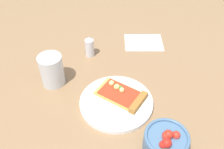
# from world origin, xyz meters

# --- Properties ---
(ground_plane) EXTENTS (2.40, 2.40, 0.00)m
(ground_plane) POSITION_xyz_m (0.00, 0.00, 0.00)
(ground_plane) COLOR #93704C
(ground_plane) RESTS_ON ground
(plate) EXTENTS (0.22, 0.22, 0.01)m
(plate) POSITION_xyz_m (0.02, -0.03, 0.01)
(plate) COLOR white
(plate) RESTS_ON ground_plane
(pizza_slice_main) EXTENTS (0.17, 0.15, 0.03)m
(pizza_slice_main) POSITION_xyz_m (0.01, -0.00, 0.02)
(pizza_slice_main) COLOR gold
(pizza_slice_main) RESTS_ON plate
(salad_bowl) EXTENTS (0.11, 0.11, 0.08)m
(salad_bowl) POSITION_xyz_m (0.21, 0.03, 0.03)
(salad_bowl) COLOR #4C7299
(salad_bowl) RESTS_ON ground_plane
(soda_glass) EXTENTS (0.08, 0.08, 0.11)m
(soda_glass) POSITION_xyz_m (-0.15, -0.18, 0.05)
(soda_glass) COLOR silver
(soda_glass) RESTS_ON ground_plane
(paper_napkin) EXTENTS (0.16, 0.18, 0.00)m
(paper_napkin) POSITION_xyz_m (-0.24, 0.20, 0.00)
(paper_napkin) COLOR white
(paper_napkin) RESTS_ON ground_plane
(pepper_shaker) EXTENTS (0.03, 0.03, 0.08)m
(pepper_shaker) POSITION_xyz_m (-0.25, -0.03, 0.04)
(pepper_shaker) COLOR silver
(pepper_shaker) RESTS_ON ground_plane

